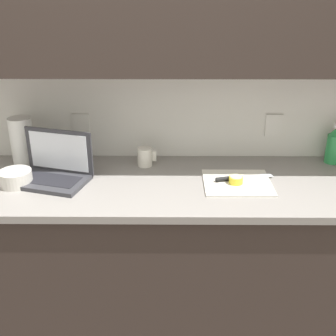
# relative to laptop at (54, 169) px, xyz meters

# --- Properties ---
(ground_plane) EXTENTS (12.00, 12.00, 0.00)m
(ground_plane) POSITION_rel_laptop_xyz_m (0.37, -0.02, -0.99)
(ground_plane) COLOR #564C47
(ground_plane) RESTS_ON ground
(wall_back) EXTENTS (5.20, 0.38, 2.60)m
(wall_back) POSITION_rel_laptop_xyz_m (0.37, 0.23, 0.57)
(wall_back) COLOR white
(wall_back) RESTS_ON ground_plane
(counter_unit) EXTENTS (2.50, 0.66, 0.93)m
(counter_unit) POSITION_rel_laptop_xyz_m (0.35, -0.02, -0.51)
(counter_unit) COLOR #332823
(counter_unit) RESTS_ON ground_plane
(laptop) EXTENTS (0.39, 0.31, 0.24)m
(laptop) POSITION_rel_laptop_xyz_m (0.00, 0.00, 0.00)
(laptop) COLOR #333338
(laptop) RESTS_ON counter_unit
(cutting_board) EXTENTS (0.32, 0.28, 0.01)m
(cutting_board) POSITION_rel_laptop_xyz_m (0.88, -0.03, -0.05)
(cutting_board) COLOR silver
(cutting_board) RESTS_ON counter_unit
(knife) EXTENTS (0.29, 0.10, 0.02)m
(knife) POSITION_rel_laptop_xyz_m (0.87, -0.01, -0.04)
(knife) COLOR silver
(knife) RESTS_ON cutting_board
(lemon_half_cut) EXTENTS (0.07, 0.07, 0.04)m
(lemon_half_cut) POSITION_rel_laptop_xyz_m (0.87, -0.05, -0.03)
(lemon_half_cut) COLOR yellow
(lemon_half_cut) RESTS_ON cutting_board
(bottle_green_soda) EXTENTS (0.08, 0.08, 0.21)m
(bottle_green_soda) POSITION_rel_laptop_xyz_m (1.41, 0.23, 0.04)
(bottle_green_soda) COLOR #2D934C
(bottle_green_soda) RESTS_ON counter_unit
(measuring_cup) EXTENTS (0.10, 0.08, 0.10)m
(measuring_cup) POSITION_rel_laptop_xyz_m (0.43, 0.18, -0.01)
(measuring_cup) COLOR silver
(measuring_cup) RESTS_ON counter_unit
(bowl_white) EXTENTS (0.15, 0.15, 0.07)m
(bowl_white) POSITION_rel_laptop_xyz_m (-0.17, -0.06, -0.02)
(bowl_white) COLOR beige
(bowl_white) RESTS_ON counter_unit
(paper_towel_roll) EXTENTS (0.12, 0.12, 0.25)m
(paper_towel_roll) POSITION_rel_laptop_xyz_m (-0.21, 0.20, 0.07)
(paper_towel_roll) COLOR white
(paper_towel_roll) RESTS_ON counter_unit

